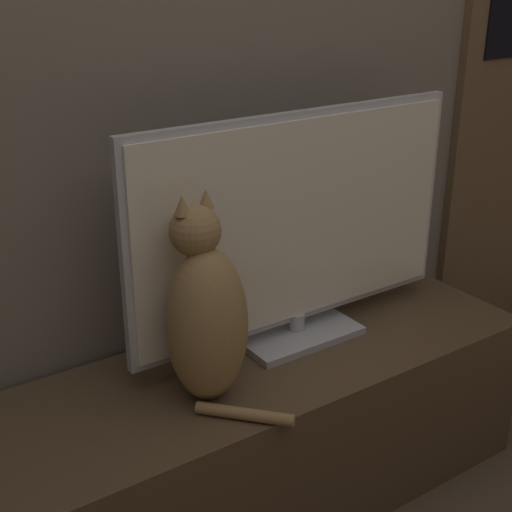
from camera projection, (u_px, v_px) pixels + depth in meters
The scene contains 4 objects.
wall_back at pixel (183, 7), 1.70m from camera, with size 4.80×0.05×2.60m.
tv_stand at pixel (251, 438), 1.90m from camera, with size 1.58×0.48×0.45m.
tv at pixel (298, 229), 1.84m from camera, with size 0.98×0.20×0.62m.
cat at pixel (205, 316), 1.61m from camera, with size 0.22×0.32×0.50m.
Camera 1 is at (-0.87, -0.36, 1.41)m, focal length 50.00 mm.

